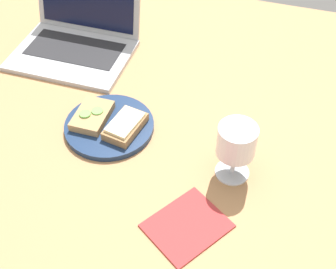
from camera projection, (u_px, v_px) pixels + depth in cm
name	position (u px, v px, depth cm)	size (l,w,h in cm)	color
wooden_table	(147.00, 141.00, 111.91)	(140.00, 140.00, 3.00)	#B27F51
plate	(109.00, 126.00, 112.29)	(21.48, 21.48, 1.48)	navy
sandwich_with_cheese	(125.00, 126.00, 109.50)	(8.36, 11.93, 2.84)	#937047
sandwich_with_cucumber	(92.00, 116.00, 112.30)	(7.58, 11.10, 2.44)	#A88456
wine_glass	(236.00, 143.00, 96.34)	(8.29, 8.29, 13.77)	white
laptop	(78.00, 34.00, 132.74)	(32.36, 28.44, 21.45)	#ADAFB5
napkin	(187.00, 226.00, 93.47)	(12.57, 15.11, 0.40)	#B23333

